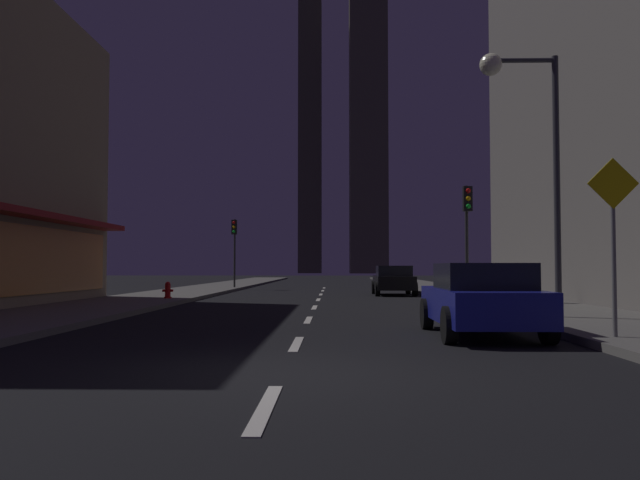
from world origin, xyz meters
TOP-DOWN VIEW (x-y plane):
  - ground_plane at (0.00, 32.00)m, footprint 78.00×136.00m
  - sidewalk_right at (7.00, 32.00)m, footprint 4.00×76.00m
  - sidewalk_left at (-7.00, 32.00)m, footprint 4.00×76.00m
  - lane_marking_center at (0.00, 16.20)m, footprint 0.16×38.60m
  - skyscraper_distant_tall at (-5.08, 144.50)m, footprint 5.48×5.97m
  - skyscraper_distant_mid at (8.60, 140.26)m, footprint 8.69×8.32m
  - car_parked_near at (3.60, 4.61)m, footprint 1.98×4.24m
  - car_parked_far at (3.60, 23.59)m, footprint 1.98×4.24m
  - fire_hydrant_far_left at (-5.90, 17.01)m, footprint 0.42×0.30m
  - traffic_light_near_right at (5.50, 15.09)m, footprint 0.32×0.48m
  - traffic_light_far_left at (-5.50, 31.29)m, footprint 0.32×0.48m
  - street_lamp_right at (5.38, 7.72)m, footprint 1.96×0.56m
  - pedestrian_crossing_sign at (5.60, 3.14)m, footprint 0.91×0.08m

SIDE VIEW (x-z plane):
  - ground_plane at x=0.00m, z-range -0.10..0.00m
  - lane_marking_center at x=0.00m, z-range 0.00..0.01m
  - sidewalk_right at x=7.00m, z-range 0.00..0.15m
  - sidewalk_left at x=-7.00m, z-range 0.00..0.15m
  - fire_hydrant_far_left at x=-5.90m, z-range 0.13..0.78m
  - car_parked_near at x=3.60m, z-range 0.02..1.47m
  - car_parked_far at x=3.60m, z-range 0.02..1.47m
  - pedestrian_crossing_sign at x=5.60m, z-range 0.44..3.59m
  - traffic_light_near_right at x=5.50m, z-range 1.09..5.29m
  - traffic_light_far_left at x=-5.50m, z-range 1.09..5.29m
  - street_lamp_right at x=5.38m, z-range 1.78..8.36m
  - skyscraper_distant_tall at x=-5.08m, z-range 0.00..66.07m
  - skyscraper_distant_mid at x=8.60m, z-range 0.00..75.75m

